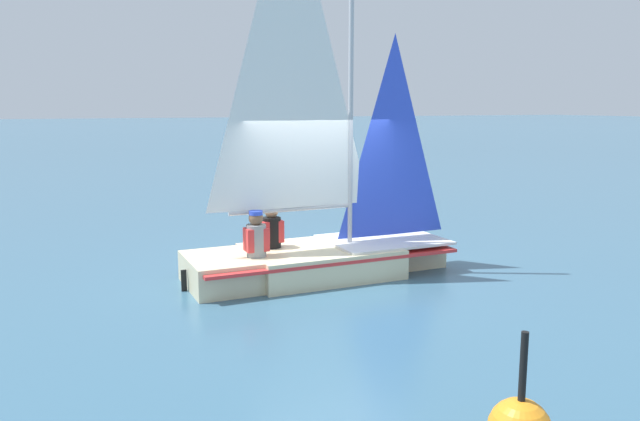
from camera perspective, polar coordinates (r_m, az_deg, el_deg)
The scene contains 4 objects.
ground_plane at distance 10.21m, azimuth 0.00°, elevation -5.89°, with size 260.00×260.00×0.00m, color #38607A.
sailboat_main at distance 10.01m, azimuth -0.18°, elevation -1.51°, with size 4.41×1.69×6.19m.
sailor_helm at distance 10.07m, azimuth -4.44°, elevation -2.51°, with size 0.34×0.30×1.16m.
sailor_crew at distance 9.49m, azimuth -5.84°, elevation -3.22°, with size 0.34×0.30×1.16m.
Camera 1 is at (3.94, 9.01, 2.73)m, focal length 35.00 mm.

